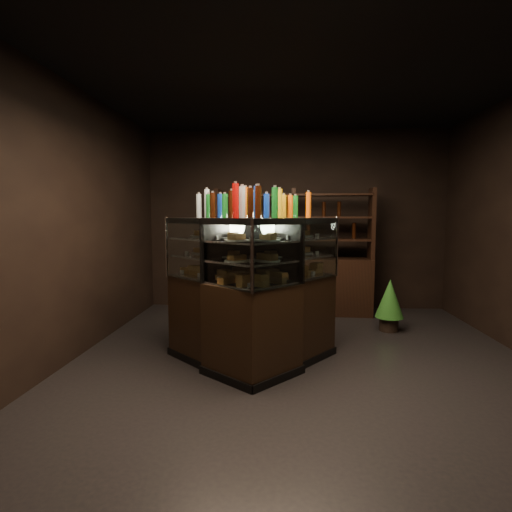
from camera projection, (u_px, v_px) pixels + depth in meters
The scene contains 7 objects.
ground at pixel (301, 357), 4.45m from camera, with size 5.00×5.00×0.00m, color black.
room_shell at pixel (303, 181), 4.26m from camera, with size 5.02×5.02×3.01m.
display_case at pixel (252, 316), 4.23m from camera, with size 1.93×1.57×1.56m.
food_display at pixel (252, 258), 4.16m from camera, with size 1.47×1.12×0.48m.
bottles_top at pixel (252, 204), 4.12m from camera, with size 1.29×0.98×0.30m.
potted_conifer at pixel (390, 298), 5.44m from camera, with size 0.38×0.38×0.81m.
back_shelving at pixel (293, 276), 6.43m from camera, with size 2.51×0.53×2.00m.
Camera 1 is at (-0.21, -4.34, 1.58)m, focal length 28.00 mm.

